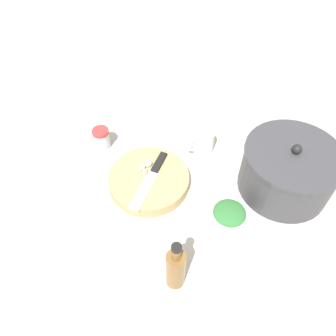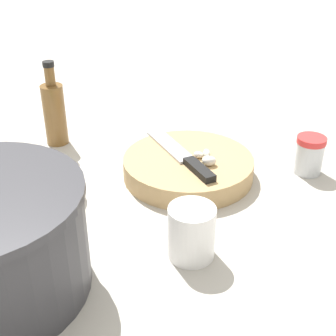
% 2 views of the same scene
% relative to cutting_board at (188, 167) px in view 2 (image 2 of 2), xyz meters
% --- Properties ---
extents(ground_plane, '(5.00, 5.00, 0.00)m').
position_rel_cutting_board_xyz_m(ground_plane, '(-0.01, 0.08, -0.02)').
color(ground_plane, '#B2ADA3').
extents(cutting_board, '(0.25, 0.25, 0.04)m').
position_rel_cutting_board_xyz_m(cutting_board, '(0.00, 0.00, 0.00)').
color(cutting_board, tan).
rests_on(cutting_board, ground_plane).
extents(chef_knife, '(0.20, 0.17, 0.01)m').
position_rel_cutting_board_xyz_m(chef_knife, '(0.01, 0.01, 0.02)').
color(chef_knife, black).
rests_on(chef_knife, cutting_board).
extents(garlic_cloves, '(0.06, 0.05, 0.02)m').
position_rel_cutting_board_xyz_m(garlic_cloves, '(-0.04, 0.00, 0.03)').
color(garlic_cloves, white).
rests_on(garlic_cloves, cutting_board).
extents(herb_bowl, '(0.13, 0.13, 0.07)m').
position_rel_cutting_board_xyz_m(herb_bowl, '(0.20, 0.18, 0.01)').
color(herb_bowl, white).
rests_on(herb_bowl, ground_plane).
extents(spice_jar, '(0.06, 0.06, 0.08)m').
position_rel_cutting_board_xyz_m(spice_jar, '(-0.21, -0.11, 0.02)').
color(spice_jar, silver).
rests_on(spice_jar, ground_plane).
extents(coffee_mug, '(0.07, 0.10, 0.08)m').
position_rel_cutting_board_xyz_m(coffee_mug, '(-0.09, 0.22, 0.02)').
color(coffee_mug, white).
rests_on(coffee_mug, ground_plane).
extents(oil_bottle, '(0.05, 0.05, 0.18)m').
position_rel_cutting_board_xyz_m(oil_bottle, '(0.32, -0.02, 0.05)').
color(oil_bottle, brown).
rests_on(oil_bottle, ground_plane).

